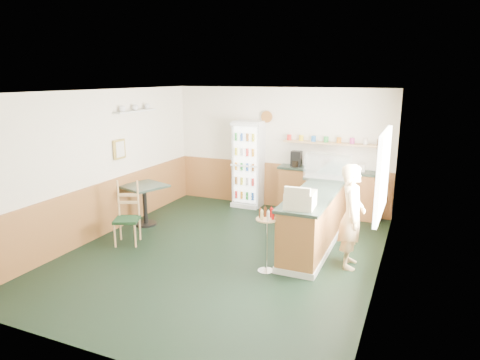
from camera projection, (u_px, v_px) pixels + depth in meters
The scene contains 13 objects.
ground at pixel (223, 253), 7.27m from camera, with size 6.00×6.00×0.00m, color black.
room_envelope at pixel (228, 157), 7.66m from camera, with size 5.04×6.02×2.72m.
service_counter at pixel (317, 219), 7.61m from camera, with size 0.68×3.01×1.01m.
back_counter at pixel (329, 190), 9.19m from camera, with size 2.24×0.42×1.69m.
drinks_fridge at pixel (248, 164), 9.75m from camera, with size 0.65×0.54×1.96m.
display_case at pixel (328, 167), 8.09m from camera, with size 0.86×0.45×0.49m.
cash_register at pixel (300, 200), 6.38m from camera, with size 0.42×0.45×0.25m, color beige.
shopkeeper at pixel (352, 216), 6.59m from camera, with size 0.55×0.40×1.65m, color tan.
condiment_stand at pixel (266, 232), 6.44m from camera, with size 0.32×0.32×1.00m.
newspaper_rack at pixel (302, 207), 7.98m from camera, with size 0.09×0.40×0.64m.
cafe_table at pixel (145, 197), 8.52m from camera, with size 0.96×0.96×0.83m.
cafe_chair at pixel (129, 211), 7.64m from camera, with size 0.55×0.55×1.12m.
dog_doorstop at pixel (285, 233), 7.85m from camera, with size 0.21×0.28×0.26m.
Camera 1 is at (2.95, -6.11, 2.92)m, focal length 32.00 mm.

